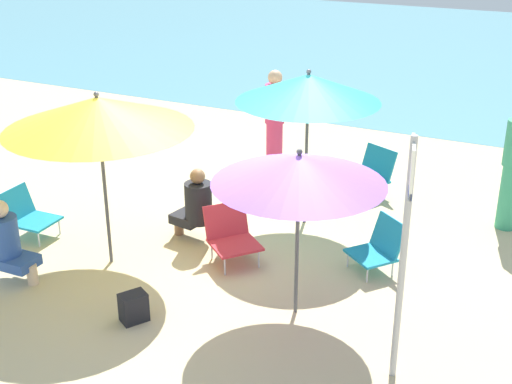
{
  "coord_description": "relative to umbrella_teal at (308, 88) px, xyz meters",
  "views": [
    {
      "loc": [
        3.52,
        -6.48,
        3.97
      ],
      "look_at": [
        0.15,
        0.45,
        0.7
      ],
      "focal_mm": 48.92,
      "sensor_mm": 36.0,
      "label": 1
    }
  ],
  "objects": [
    {
      "name": "beach_chair_d",
      "position": [
        0.49,
        1.31,
        -1.48
      ],
      "size": [
        0.76,
        0.77,
        0.67
      ],
      "rotation": [
        0.0,
        0.0,
        -2.02
      ],
      "color": "teal",
      "rests_on": "ground_plane"
    },
    {
      "name": "beach_chair_c",
      "position": [
        -2.99,
        -1.89,
        -1.51
      ],
      "size": [
        0.61,
        0.51,
        0.61
      ],
      "rotation": [
        0.0,
        0.0,
        0.03
      ],
      "color": "teal",
      "rests_on": "ground_plane"
    },
    {
      "name": "ground_plane",
      "position": [
        -0.45,
        -1.3,
        -1.82
      ],
      "size": [
        40.0,
        40.0,
        0.0
      ],
      "primitive_type": "plane",
      "color": "#D3BC8C"
    },
    {
      "name": "beach_chair_b",
      "position": [
        1.24,
        -0.8,
        -1.51
      ],
      "size": [
        0.71,
        0.72,
        0.61
      ],
      "rotation": [
        0.0,
        0.0,
        -2.24
      ],
      "color": "teal",
      "rests_on": "ground_plane"
    },
    {
      "name": "warning_sign",
      "position": [
        1.93,
        -2.61,
        -0.35
      ],
      "size": [
        0.14,
        0.43,
        2.27
      ],
      "rotation": [
        0.0,
        0.0,
        0.26
      ],
      "color": "#ADADB2",
      "rests_on": "ground_plane"
    },
    {
      "name": "beach_chair_a",
      "position": [
        -0.4,
        -1.32,
        -1.49
      ],
      "size": [
        0.81,
        0.8,
        0.64
      ],
      "rotation": [
        0.0,
        0.0,
        -0.69
      ],
      "color": "red",
      "rests_on": "ground_plane"
    },
    {
      "name": "beach_bag",
      "position": [
        -0.67,
        -2.91,
        -1.66
      ],
      "size": [
        0.3,
        0.33,
        0.31
      ],
      "primitive_type": "cube",
      "rotation": [
        0.0,
        0.0,
        4.17
      ],
      "color": "black",
      "rests_on": "ground_plane"
    },
    {
      "name": "sea_water",
      "position": [
        -0.45,
        12.24,
        -1.81
      ],
      "size": [
        40.0,
        16.0,
        0.01
      ],
      "primitive_type": "cube",
      "color": "#5693A3",
      "rests_on": "ground_plane"
    },
    {
      "name": "person_d",
      "position": [
        -1.14,
        1.54,
        -1.0
      ],
      "size": [
        0.3,
        0.3,
        1.6
      ],
      "rotation": [
        0.0,
        0.0,
        1.67
      ],
      "color": "#DB3866",
      "rests_on": "ground_plane"
    },
    {
      "name": "person_c",
      "position": [
        -2.4,
        -2.81,
        -1.35
      ],
      "size": [
        0.57,
        0.35,
        0.95
      ],
      "rotation": [
        0.0,
        0.0,
        0.02
      ],
      "color": "#2D519E",
      "rests_on": "ground_plane"
    },
    {
      "name": "umbrella_yellow",
      "position": [
        -1.64,
        -2.0,
        0.0
      ],
      "size": [
        2.08,
        2.08,
        2.06
      ],
      "color": "#4C4C51",
      "rests_on": "ground_plane"
    },
    {
      "name": "person_a",
      "position": [
        -1.02,
        -1.07,
        -1.33
      ],
      "size": [
        0.56,
        0.39,
        0.96
      ],
      "rotation": [
        0.0,
        0.0,
        2.98
      ],
      "color": "black",
      "rests_on": "ground_plane"
    },
    {
      "name": "umbrella_teal",
      "position": [
        0.0,
        0.0,
        0.0
      ],
      "size": [
        1.8,
        1.8,
        2.05
      ],
      "color": "#4C4C51",
      "rests_on": "ground_plane"
    },
    {
      "name": "umbrella_purple",
      "position": [
        0.74,
        -2.04,
        -0.23
      ],
      "size": [
        1.7,
        1.7,
        1.79
      ],
      "color": "#4C4C51",
      "rests_on": "ground_plane"
    }
  ]
}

